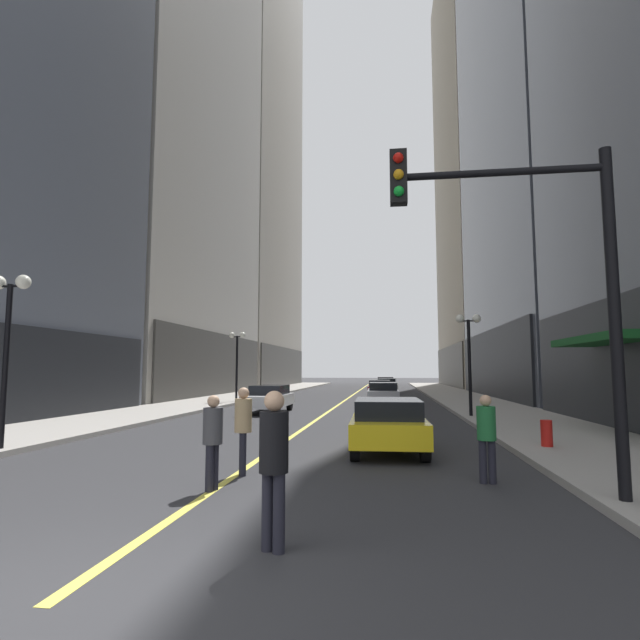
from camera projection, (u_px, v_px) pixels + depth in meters
The scene contains 22 objects.
ground_plane at pixel (350, 397), 38.81m from camera, with size 200.00×200.00×0.00m, color #2D2D30.
sidewalk_left at pixel (247, 395), 39.93m from camera, with size 4.50×78.00×0.15m, color #9E9991.
sidewalk_right at pixel (459, 397), 37.70m from camera, with size 4.50×78.00×0.15m, color #9E9991.
lane_centre_stripe at pixel (350, 397), 38.81m from camera, with size 0.16×70.00×0.01m, color #E5D64C.
building_left_far at pixel (246, 52), 70.35m from camera, with size 11.83×26.00×93.61m.
building_right_far at pixel (484, 159), 64.28m from camera, with size 10.24×26.00×58.44m.
storefront_awning_right at pixel (605, 340), 15.53m from camera, with size 1.60×5.37×3.12m.
car_yellow at pixel (388, 423), 12.64m from camera, with size 1.91×4.14×1.32m.
car_white at pixel (269, 398), 24.32m from camera, with size 1.70×4.33×1.32m.
car_silver at pixel (383, 392), 30.21m from camera, with size 1.92×4.67×1.32m.
car_maroon at pixel (380, 388), 37.51m from camera, with size 1.80×4.08×1.32m.
car_green at pixel (387, 385), 45.40m from camera, with size 1.97×4.14×1.32m.
car_red at pixel (386, 383), 54.66m from camera, with size 1.88×4.49×1.32m.
pedestrian_in_green_parka at pixel (486, 432), 9.13m from camera, with size 0.35×0.35×1.60m.
pedestrian_with_orange_bag at pixel (213, 435), 8.58m from camera, with size 0.41×0.41×1.62m.
pedestrian_in_black_coat at pixel (274, 456), 5.75m from camera, with size 0.45×0.45×1.80m.
pedestrian_in_tan_trench at pixel (243, 424), 9.87m from camera, with size 0.42×0.42×1.70m.
traffic_light_near_right at pixel (539, 261), 7.78m from camera, with size 3.43×0.35×5.65m.
street_lamp_left_near at pixel (8, 321), 12.46m from camera, with size 1.06×0.36×4.43m.
street_lamp_left_far at pixel (237, 351), 31.26m from camera, with size 1.06×0.36×4.43m.
street_lamp_right_mid at pixel (469, 342), 21.28m from camera, with size 1.06×0.36×4.43m.
fire_hydrant_right at pixel (547, 436), 12.51m from camera, with size 0.28×0.28×0.80m, color red.
Camera 1 is at (3.00, -4.17, 2.04)m, focal length 28.07 mm.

